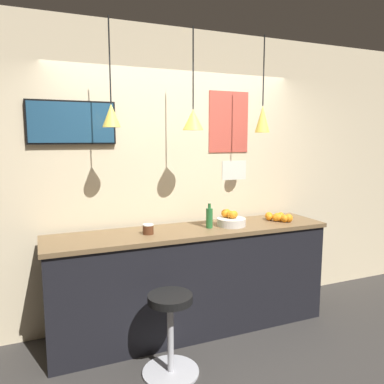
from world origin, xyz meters
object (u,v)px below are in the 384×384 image
object	(u,v)px
juice_bottle	(209,218)
fruit_bowl	(231,220)
bar_stool	(170,325)
mounted_tv	(72,123)
spread_jar	(148,229)

from	to	relation	value
juice_bottle	fruit_bowl	bearing A→B (deg)	2.05
bar_stool	mounted_tv	bearing A→B (deg)	122.32
bar_stool	spread_jar	world-z (taller)	spread_jar
juice_bottle	mounted_tv	xyz separation A→B (m)	(-1.17, 0.38, 0.88)
juice_bottle	spread_jar	xyz separation A→B (m)	(-0.60, -0.00, -0.06)
mounted_tv	bar_stool	bearing A→B (deg)	-57.68
bar_stool	mounted_tv	size ratio (longest dim) A/B	0.85
juice_bottle	mounted_tv	bearing A→B (deg)	162.24
juice_bottle	mounted_tv	size ratio (longest dim) A/B	0.31
bar_stool	juice_bottle	xyz separation A→B (m)	(0.59, 0.55, 0.69)
fruit_bowl	juice_bottle	distance (m)	0.24
fruit_bowl	spread_jar	distance (m)	0.83
fruit_bowl	bar_stool	bearing A→B (deg)	-145.86
bar_stool	fruit_bowl	size ratio (longest dim) A/B	2.32
juice_bottle	mounted_tv	distance (m)	1.51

